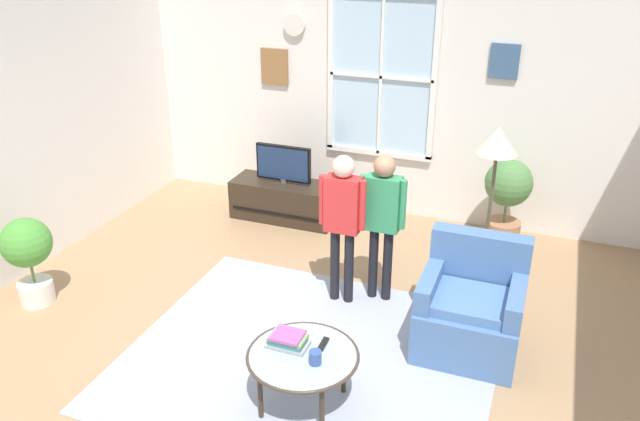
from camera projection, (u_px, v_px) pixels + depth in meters
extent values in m
cube|color=#9E7A56|center=(284.00, 362.00, 4.87)|extent=(6.20, 6.46, 0.02)
cube|color=silver|center=(394.00, 92.00, 6.82)|extent=(5.60, 0.12, 2.74)
cube|color=silver|center=(382.00, 77.00, 6.73)|extent=(1.12, 0.02, 1.68)
cube|color=white|center=(378.00, 153.00, 7.07)|extent=(1.18, 0.04, 0.06)
cube|color=white|center=(331.00, 73.00, 6.90)|extent=(0.06, 0.04, 1.68)
cube|color=white|center=(434.00, 81.00, 6.54)|extent=(0.06, 0.04, 1.68)
cube|color=white|center=(381.00, 77.00, 6.72)|extent=(0.03, 0.04, 1.68)
cube|color=white|center=(381.00, 77.00, 6.72)|extent=(1.12, 0.04, 0.03)
cube|color=olive|center=(275.00, 67.00, 7.12)|extent=(0.32, 0.03, 0.40)
cube|color=#38567A|center=(504.00, 61.00, 6.22)|extent=(0.28, 0.03, 0.34)
cylinder|color=silver|center=(294.00, 24.00, 6.83)|extent=(0.24, 0.04, 0.24)
cube|color=#999EAD|center=(310.00, 357.00, 4.91)|extent=(2.74, 2.36, 0.01)
cube|color=#2D2319|center=(285.00, 200.00, 7.07)|extent=(1.16, 0.44, 0.43)
cube|color=black|center=(276.00, 214.00, 6.91)|extent=(1.04, 0.02, 0.02)
cylinder|color=#4C4C4C|center=(284.00, 180.00, 6.97)|extent=(0.08, 0.08, 0.05)
cube|color=black|center=(284.00, 163.00, 6.89)|extent=(0.62, 0.05, 0.39)
cube|color=navy|center=(283.00, 164.00, 6.87)|extent=(0.58, 0.01, 0.35)
cube|color=#476B9E|center=(468.00, 326.00, 4.92)|extent=(0.76, 0.72, 0.42)
cube|color=#476B9E|center=(480.00, 259.00, 4.99)|extent=(0.76, 0.16, 0.45)
cube|color=#476B9E|center=(430.00, 284.00, 4.89)|extent=(0.12, 0.65, 0.20)
cube|color=#476B9E|center=(517.00, 300.00, 4.69)|extent=(0.12, 0.65, 0.20)
cube|color=#4D73AA|center=(471.00, 302.00, 4.77)|extent=(0.61, 0.50, 0.08)
cylinder|color=#99B2B7|center=(303.00, 355.00, 4.27)|extent=(0.74, 0.74, 0.02)
torus|color=#3F3328|center=(303.00, 355.00, 4.27)|extent=(0.76, 0.76, 0.02)
cylinder|color=#33281E|center=(287.00, 355.00, 4.61)|extent=(0.04, 0.04, 0.41)
cylinder|color=#33281E|center=(344.00, 369.00, 4.47)|extent=(0.04, 0.04, 0.41)
cylinder|color=#33281E|center=(260.00, 393.00, 4.24)|extent=(0.04, 0.04, 0.41)
cylinder|color=#33281E|center=(322.00, 410.00, 4.10)|extent=(0.04, 0.04, 0.41)
cube|color=#9C9AA2|center=(288.00, 344.00, 4.34)|extent=(0.28, 0.16, 0.03)
cube|color=teal|center=(288.00, 341.00, 4.33)|extent=(0.24, 0.15, 0.03)
cube|color=#6E935C|center=(288.00, 338.00, 4.32)|extent=(0.25, 0.15, 0.03)
cube|color=#B34DAA|center=(288.00, 335.00, 4.31)|extent=(0.20, 0.18, 0.02)
cylinder|color=#334C8C|center=(315.00, 357.00, 4.16)|extent=(0.08, 0.08, 0.09)
cube|color=black|center=(298.00, 342.00, 4.37)|extent=(0.11, 0.14, 0.02)
cube|color=black|center=(323.00, 344.00, 4.35)|extent=(0.04, 0.14, 0.02)
cylinder|color=black|center=(335.00, 264.00, 5.53)|extent=(0.08, 0.08, 0.68)
cylinder|color=black|center=(349.00, 267.00, 5.49)|extent=(0.08, 0.08, 0.68)
cube|color=red|center=(343.00, 204.00, 5.26)|extent=(0.29, 0.15, 0.48)
sphere|color=beige|center=(343.00, 166.00, 5.12)|extent=(0.18, 0.18, 0.18)
cylinder|color=red|center=(322.00, 200.00, 5.29)|extent=(0.06, 0.06, 0.43)
cylinder|color=red|center=(362.00, 206.00, 5.18)|extent=(0.06, 0.06, 0.43)
cylinder|color=black|center=(373.00, 263.00, 5.56)|extent=(0.08, 0.08, 0.67)
cylinder|color=black|center=(387.00, 265.00, 5.52)|extent=(0.08, 0.08, 0.67)
cube|color=#338C59|center=(383.00, 203.00, 5.30)|extent=(0.29, 0.15, 0.48)
sphere|color=#A87A5B|center=(385.00, 166.00, 5.16)|extent=(0.18, 0.18, 0.18)
cylinder|color=#338C59|center=(363.00, 199.00, 5.33)|extent=(0.06, 0.06, 0.43)
cylinder|color=#338C59|center=(403.00, 205.00, 5.22)|extent=(0.06, 0.06, 0.43)
cylinder|color=#9E6B4C|center=(502.00, 233.00, 6.54)|extent=(0.35, 0.35, 0.26)
cylinder|color=#4C7238|center=(505.00, 213.00, 6.44)|extent=(0.02, 0.02, 0.19)
sphere|color=#4C7B41|center=(509.00, 183.00, 6.31)|extent=(0.47, 0.47, 0.47)
cylinder|color=silver|center=(36.00, 292.00, 5.58)|extent=(0.29, 0.29, 0.20)
cylinder|color=#4C7238|center=(32.00, 273.00, 5.50)|extent=(0.02, 0.02, 0.17)
sphere|color=#468F36|center=(26.00, 243.00, 5.38)|extent=(0.42, 0.42, 0.42)
cylinder|color=black|center=(479.00, 299.00, 5.63)|extent=(0.26, 0.26, 0.03)
cylinder|color=brown|center=(487.00, 230.00, 5.34)|extent=(0.03, 0.03, 1.38)
cone|color=beige|center=(498.00, 140.00, 5.01)|extent=(0.32, 0.32, 0.22)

